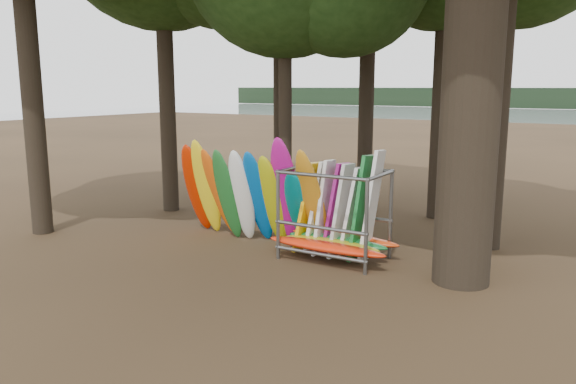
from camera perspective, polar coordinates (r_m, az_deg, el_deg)
The scene contains 4 objects.
ground at distance 14.40m, azimuth -3.27°, elevation -6.41°, with size 120.00×120.00×0.00m, color #47331E.
lake at distance 71.86m, azimuth 25.19°, elevation 6.28°, with size 160.00×160.00×0.00m, color gray.
kayak_row at distance 15.20m, azimuth -3.58°, elevation -0.40°, with size 4.72×1.75×3.11m.
storage_rack at distance 13.91m, azimuth 4.78°, elevation -2.64°, with size 3.15×1.53×2.77m.
Camera 1 is at (7.85, -11.31, 4.22)m, focal length 35.00 mm.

